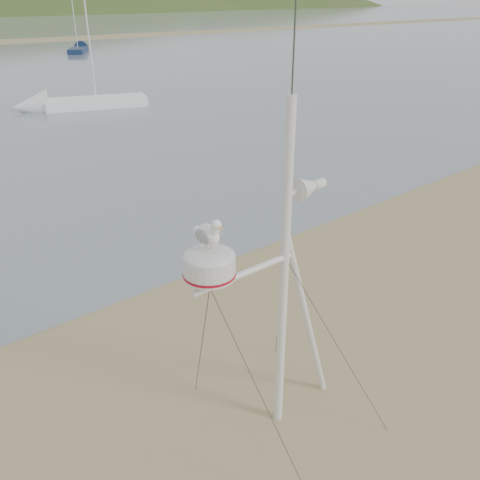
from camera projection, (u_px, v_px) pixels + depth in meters
mast_rig at (280, 346)px, 6.55m from camera, size 2.41×2.57×5.44m
sailboat_blue_far at (80, 49)px, 54.64m from camera, size 4.55×6.06×6.19m
sailboat_white_near at (62, 104)px, 26.46m from camera, size 7.01×3.75×6.80m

